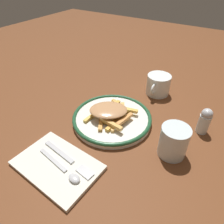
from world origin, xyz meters
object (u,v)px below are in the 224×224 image
(fries_heap, at_px, (111,112))
(fork, at_px, (67,158))
(plate, at_px, (112,118))
(coffee_mug, at_px, (158,85))
(water_glass, at_px, (173,141))
(salt_shaker, at_px, (205,121))
(napkin, at_px, (57,165))
(spoon, at_px, (65,171))

(fries_heap, relative_size, fork, 0.92)
(plate, height_order, coffee_mug, coffee_mug)
(fork, bearing_deg, water_glass, 128.42)
(fries_heap, xyz_separation_m, fork, (0.20, -0.01, -0.03))
(plate, relative_size, salt_shaker, 3.01)
(napkin, height_order, coffee_mug, coffee_mug)
(napkin, distance_m, spoon, 0.04)
(salt_shaker, bearing_deg, coffee_mug, -123.86)
(fork, bearing_deg, salt_shaker, 138.80)
(coffee_mug, distance_m, salt_shaker, 0.24)
(plate, bearing_deg, fork, -2.71)
(napkin, distance_m, coffee_mug, 0.47)
(fries_heap, xyz_separation_m, salt_shaker, (-0.11, 0.26, 0.00))
(fork, relative_size, coffee_mug, 1.55)
(coffee_mug, bearing_deg, fries_heap, -14.49)
(plate, bearing_deg, water_glass, 82.17)
(napkin, xyz_separation_m, spoon, (0.01, 0.03, 0.01))
(fries_heap, height_order, coffee_mug, coffee_mug)
(napkin, relative_size, coffee_mug, 1.87)
(napkin, bearing_deg, fries_heap, 175.29)
(spoon, distance_m, salt_shaker, 0.42)
(napkin, xyz_separation_m, coffee_mug, (-0.47, 0.08, 0.03))
(spoon, bearing_deg, fork, -145.01)
(fork, bearing_deg, plate, 177.29)
(fries_heap, bearing_deg, plate, 132.58)
(fries_heap, relative_size, spoon, 1.07)
(fries_heap, bearing_deg, coffee_mug, 165.51)
(water_glass, bearing_deg, salt_shaker, 159.47)
(plate, distance_m, water_glass, 0.21)
(salt_shaker, bearing_deg, fork, -41.20)
(spoon, relative_size, water_glass, 1.72)
(fries_heap, distance_m, salt_shaker, 0.28)
(fries_heap, bearing_deg, water_glass, 83.04)
(plate, xyz_separation_m, salt_shaker, (-0.10, 0.26, 0.03))
(fork, relative_size, salt_shaker, 2.08)
(coffee_mug, bearing_deg, napkin, -9.84)
(fries_heap, xyz_separation_m, water_glass, (0.03, 0.21, 0.01))
(plate, xyz_separation_m, napkin, (0.23, -0.02, -0.01))
(coffee_mug, xyz_separation_m, salt_shaker, (0.13, 0.20, 0.00))
(fork, xyz_separation_m, salt_shaker, (-0.31, 0.27, 0.03))
(spoon, bearing_deg, salt_shaker, 144.01)
(coffee_mug, bearing_deg, spoon, -5.61)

